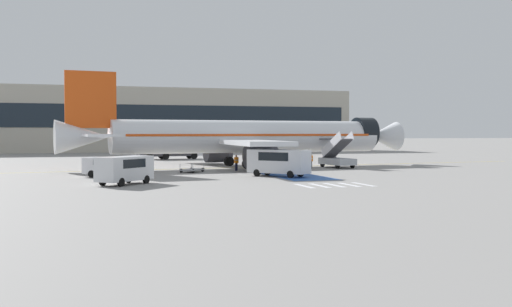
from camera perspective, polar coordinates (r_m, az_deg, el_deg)
The scene contains 21 objects.
ground_plane at distance 66.29m, azimuth -1.58°, elevation -1.37°, with size 600.00×600.00×0.00m, color gray.
apron_leadline_yellow at distance 67.40m, azimuth -0.48°, elevation -1.31°, with size 0.20×75.18×0.01m, color gold.
apron_stand_patch_blue at distance 53.86m, azimuth 3.84°, elevation -2.15°, with size 4.33×10.72×0.01m, color #2856A8.
apron_walkway_bar_0 at distance 43.87m, azimuth 4.61°, elevation -3.10°, with size 0.44×3.60×0.01m, color silver.
apron_walkway_bar_1 at distance 44.33m, azimuth 6.06°, elevation -3.05°, with size 0.44×3.60×0.01m, color silver.
apron_walkway_bar_2 at distance 44.81m, azimuth 7.47°, elevation -3.00°, with size 0.44×3.60×0.01m, color silver.
apron_walkway_bar_3 at distance 45.31m, azimuth 8.85°, elevation -2.95°, with size 0.44×3.60×0.01m, color silver.
apron_walkway_bar_4 at distance 45.85m, azimuth 10.21°, elevation -2.90°, with size 0.44×3.60×0.01m, color silver.
airliner at distance 67.04m, azimuth -1.01°, elevation 1.56°, with size 40.74×31.48×10.11m.
boarding_stairs_forward at distance 67.22m, azimuth 7.72°, elevation -0.49°, with size 2.66×5.39×4.07m.
fuel_tanker at distance 88.47m, azimuth -8.31°, elevation 0.60°, with size 9.59×3.55×3.50m.
service_van_0 at distance 53.05m, azimuth 2.17°, elevation -0.69°, with size 5.02×5.48×2.38m.
service_van_1 at distance 45.87m, azimuth -12.39°, elevation -1.34°, with size 4.61×4.68×2.11m.
service_van_2 at distance 53.87m, azimuth -13.59°, elevation -1.07°, with size 5.03×3.77×1.74m.
baggage_cart at distance 59.10m, azimuth -6.10°, elevation -1.54°, with size 2.79×2.97×0.87m.
ground_crew_0 at distance 64.69m, azimuth 5.25°, elevation -0.62°, with size 0.49×0.38×1.65m.
ground_crew_1 at distance 61.21m, azimuth -1.89°, elevation -0.79°, with size 0.49×0.40×1.61m.
ground_crew_2 at distance 66.45m, azimuth 4.09°, elevation -0.56°, with size 0.48×0.44×1.63m.
ground_crew_3 at distance 61.12m, azimuth -0.65°, elevation -0.71°, with size 0.44×0.26×1.75m.
traffic_cone_0 at distance 59.84m, azimuth -12.00°, elevation -1.55°, with size 0.42×0.42×0.47m.
terminal_building at distance 126.18m, azimuth -12.21°, elevation 3.14°, with size 94.81×12.10×12.99m.
Camera 1 is at (-17.51, -63.81, 3.90)m, focal length 42.00 mm.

